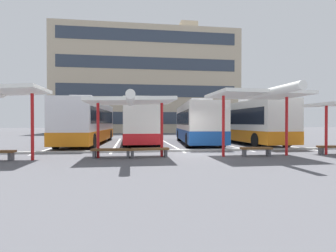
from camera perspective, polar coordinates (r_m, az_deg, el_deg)
ground_plane at (r=14.52m, az=4.09°, el=-5.94°), size 160.00×160.00×0.00m
terminal_building at (r=50.74m, az=-4.55°, el=8.94°), size 31.62×13.23×20.64m
coach_bus_0 at (r=22.06m, az=-16.70°, el=0.65°), size 3.18×11.51×3.62m
coach_bus_1 at (r=22.92m, az=-6.15°, el=0.85°), size 2.68×12.22×3.73m
coach_bus_2 at (r=21.65m, az=6.23°, el=0.43°), size 3.56×10.65×3.46m
coach_bus_3 at (r=22.88m, az=16.15°, el=0.63°), size 2.91×11.10×3.62m
lane_stripe_0 at (r=22.19m, az=-21.52°, el=-3.68°), size 0.16×14.00×0.01m
lane_stripe_1 at (r=21.61m, az=-10.87°, el=-3.76°), size 0.16×14.00×0.01m
lane_stripe_2 at (r=21.79m, az=-0.02°, el=-3.71°), size 0.16×14.00×0.01m
lane_stripe_3 at (r=22.73m, az=10.29°, el=-3.54°), size 0.16×14.00×0.01m
lane_stripe_4 at (r=24.33m, az=19.50°, el=-3.29°), size 0.16×14.00×0.01m
waiting_shelter_1 at (r=12.85m, az=-8.03°, el=5.13°), size 4.07×5.14×2.88m
bench_1 at (r=13.02m, az=-11.99°, el=-5.21°), size 1.91×0.55×0.45m
bench_2 at (r=13.06m, az=-4.05°, el=-5.18°), size 1.97×0.59×0.45m
waiting_shelter_2 at (r=13.97m, az=18.72°, el=6.20°), size 4.38×5.42×3.24m
bench_3 at (r=14.15m, az=18.31°, el=-4.80°), size 1.57×0.50×0.45m
bench_4 at (r=16.93m, az=32.16°, el=-3.94°), size 1.96×0.59×0.45m
platform_kerb at (r=15.66m, az=3.18°, el=-5.24°), size 44.00×0.24×0.12m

